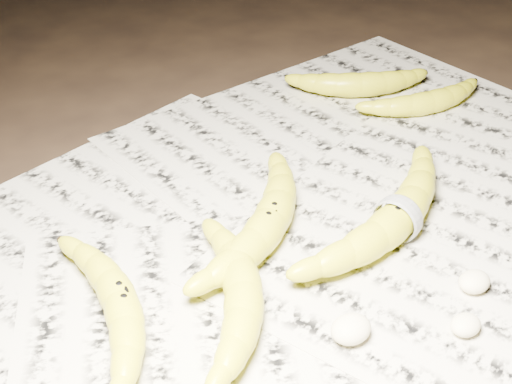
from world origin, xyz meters
TOP-DOWN VIEW (x-y plane):
  - ground at (0.00, 0.00)m, footprint 3.00×3.00m
  - newspaper_patch at (0.03, -0.01)m, footprint 0.90×0.70m
  - banana_left_a at (-0.20, 0.00)m, footprint 0.10×0.20m
  - banana_left_b at (-0.11, -0.06)m, footprint 0.15×0.19m
  - banana_center at (-0.02, 0.01)m, footprint 0.22×0.17m
  - banana_taped at (0.09, -0.06)m, footprint 0.26×0.14m
  - banana_upper_a at (0.32, 0.11)m, footprint 0.17×0.09m
  - banana_upper_b at (0.28, 0.20)m, footprint 0.18×0.14m
  - measuring_tape at (0.09, -0.06)m, footprint 0.02×0.05m
  - flesh_chunk_a at (-0.05, -0.14)m, footprint 0.04×0.03m
  - flesh_chunk_b at (0.03, -0.20)m, footprint 0.03×0.02m
  - flesh_chunk_c at (0.09, -0.16)m, footprint 0.03×0.03m

SIDE VIEW (x-z plane):
  - ground at x=0.00m, z-range 0.00..0.00m
  - newspaper_patch at x=0.03m, z-range 0.00..0.01m
  - flesh_chunk_b at x=0.03m, z-range 0.01..0.03m
  - flesh_chunk_c at x=0.09m, z-range 0.01..0.03m
  - flesh_chunk_a at x=-0.05m, z-range 0.01..0.03m
  - banana_upper_a at x=0.32m, z-range 0.01..0.04m
  - banana_left_a at x=-0.20m, z-range 0.01..0.04m
  - banana_upper_b at x=0.28m, z-range 0.01..0.04m
  - banana_left_b at x=-0.11m, z-range 0.01..0.05m
  - banana_center at x=-0.02m, z-range 0.01..0.05m
  - banana_taped at x=0.09m, z-range 0.01..0.05m
  - measuring_tape at x=0.09m, z-range 0.00..0.05m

